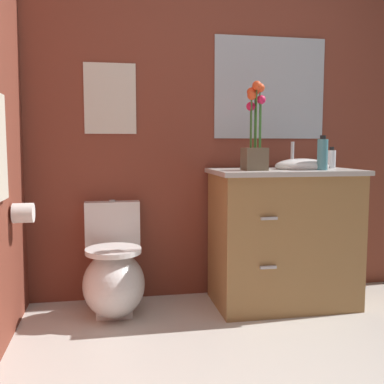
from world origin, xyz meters
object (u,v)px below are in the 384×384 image
at_px(flower_vase, 255,136).
at_px(wall_poster, 110,99).
at_px(vanity_cabinet, 283,235).
at_px(lotion_bottle, 331,159).
at_px(wall_mirror, 270,88).
at_px(toilet, 114,275).
at_px(toilet_paper_roll, 23,213).
at_px(soap_bottle, 322,154).

bearing_deg(flower_vase, wall_poster, 157.57).
height_order(vanity_cabinet, lotion_bottle, vanity_cabinet).
xyz_separation_m(vanity_cabinet, lotion_bottle, (0.37, 0.08, 0.50)).
height_order(vanity_cabinet, flower_vase, flower_vase).
relative_size(wall_poster, wall_mirror, 0.57).
bearing_deg(toilet, toilet_paper_roll, -158.05).
bearing_deg(toilet_paper_roll, wall_mirror, 16.25).
relative_size(lotion_bottle, wall_poster, 0.32).
height_order(wall_mirror, toilet_paper_roll, wall_mirror).
bearing_deg(soap_bottle, toilet_paper_roll, -178.40).
distance_m(vanity_cabinet, wall_poster, 1.45).
bearing_deg(toilet_paper_roll, vanity_cabinet, 6.09).
bearing_deg(vanity_cabinet, wall_poster, 165.13).
bearing_deg(wall_mirror, soap_bottle, -63.93).
bearing_deg(toilet, soap_bottle, -6.39).
xyz_separation_m(flower_vase, lotion_bottle, (0.60, 0.14, -0.15)).
bearing_deg(soap_bottle, vanity_cabinet, 149.05).
height_order(soap_bottle, wall_mirror, wall_mirror).
height_order(lotion_bottle, wall_poster, wall_poster).
relative_size(flower_vase, lotion_bottle, 3.74).
bearing_deg(toilet_paper_roll, flower_vase, 4.27).
relative_size(vanity_cabinet, wall_poster, 2.34).
distance_m(wall_poster, wall_mirror, 1.11).
height_order(lotion_bottle, wall_mirror, wall_mirror).
xyz_separation_m(flower_vase, wall_mirror, (0.23, 0.36, 0.34)).
distance_m(toilet, lotion_bottle, 1.64).
xyz_separation_m(flower_vase, soap_bottle, (0.43, -0.05, -0.11)).
relative_size(flower_vase, soap_bottle, 2.51).
distance_m(wall_mirror, toilet_paper_roll, 1.83).
bearing_deg(flower_vase, lotion_bottle, 13.60).
xyz_separation_m(toilet, vanity_cabinet, (1.11, -0.03, 0.22)).
bearing_deg(wall_poster, wall_mirror, 0.00).
bearing_deg(wall_mirror, lotion_bottle, -30.67).
xyz_separation_m(toilet, wall_poster, (0.00, 0.27, 1.11)).
distance_m(vanity_cabinet, lotion_bottle, 0.62).
relative_size(vanity_cabinet, flower_vase, 1.98).
bearing_deg(wall_mirror, flower_vase, -122.10).
distance_m(flower_vase, soap_bottle, 0.45).
xyz_separation_m(toilet, flower_vase, (0.88, -0.09, 0.86)).
bearing_deg(soap_bottle, wall_mirror, 116.07).
xyz_separation_m(wall_poster, wall_mirror, (1.10, 0.00, 0.09)).
height_order(flower_vase, soap_bottle, flower_vase).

